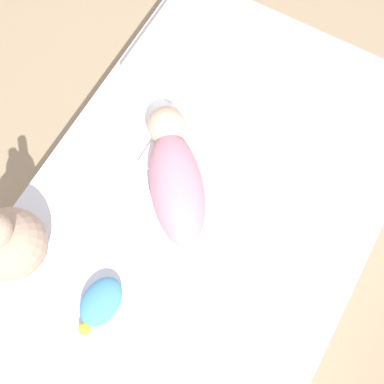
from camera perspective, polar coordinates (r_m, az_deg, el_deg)
name	(u,v)px	position (r m, az deg, el deg)	size (l,w,h in m)	color
ground_plane	(205,213)	(1.85, 1.45, -2.23)	(12.00, 12.00, 0.00)	#9E8466
bed_mattress	(206,206)	(1.79, 1.50, -1.52)	(1.56, 1.06, 0.14)	white
burp_cloth	(177,149)	(1.78, -1.59, 4.61)	(0.22, 0.17, 0.02)	white
swaddled_baby	(175,176)	(1.68, -1.84, 1.72)	(0.44, 0.39, 0.14)	pink
pillow	(194,51)	(1.95, 0.20, 14.82)	(0.40, 0.35, 0.07)	white
bunny_plush	(8,243)	(1.64, -19.03, -5.13)	(0.22, 0.22, 0.35)	tan
turtle_plush	(100,303)	(1.63, -9.76, -11.55)	(0.19, 0.11, 0.07)	#4C99C6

